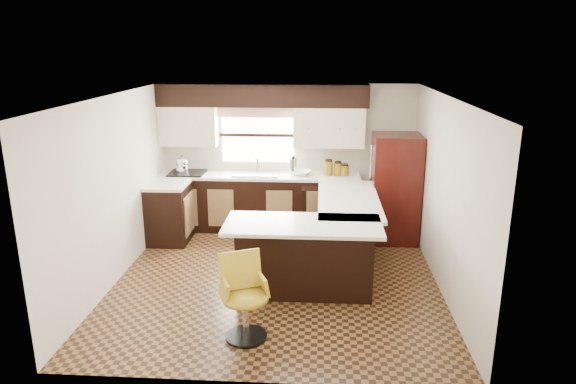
# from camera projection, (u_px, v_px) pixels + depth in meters

# --- Properties ---
(floor) EXTENTS (4.40, 4.40, 0.00)m
(floor) POSITION_uv_depth(u_px,v_px,m) (277.00, 278.00, 6.85)
(floor) COLOR #49301A
(floor) RESTS_ON ground
(ceiling) EXTENTS (4.40, 4.40, 0.00)m
(ceiling) POSITION_uv_depth(u_px,v_px,m) (276.00, 97.00, 6.19)
(ceiling) COLOR silver
(ceiling) RESTS_ON wall_back
(wall_back) EXTENTS (4.40, 0.00, 4.40)m
(wall_back) POSITION_uv_depth(u_px,v_px,m) (288.00, 156.00, 8.63)
(wall_back) COLOR beige
(wall_back) RESTS_ON floor
(wall_front) EXTENTS (4.40, 0.00, 4.40)m
(wall_front) POSITION_uv_depth(u_px,v_px,m) (255.00, 263.00, 4.41)
(wall_front) COLOR beige
(wall_front) RESTS_ON floor
(wall_left) EXTENTS (0.00, 4.40, 4.40)m
(wall_left) POSITION_uv_depth(u_px,v_px,m) (115.00, 189.00, 6.65)
(wall_left) COLOR beige
(wall_left) RESTS_ON floor
(wall_right) EXTENTS (0.00, 4.40, 4.40)m
(wall_right) POSITION_uv_depth(u_px,v_px,m) (444.00, 195.00, 6.39)
(wall_right) COLOR beige
(wall_right) RESTS_ON floor
(base_cab_back) EXTENTS (3.30, 0.60, 0.90)m
(base_cab_back) POSITION_uv_depth(u_px,v_px,m) (260.00, 203.00, 8.58)
(base_cab_back) COLOR black
(base_cab_back) RESTS_ON floor
(base_cab_left) EXTENTS (0.60, 0.70, 0.90)m
(base_cab_left) POSITION_uv_depth(u_px,v_px,m) (169.00, 214.00, 8.04)
(base_cab_left) COLOR black
(base_cab_left) RESTS_ON floor
(counter_back) EXTENTS (3.30, 0.60, 0.04)m
(counter_back) POSITION_uv_depth(u_px,v_px,m) (259.00, 176.00, 8.45)
(counter_back) COLOR silver
(counter_back) RESTS_ON base_cab_back
(counter_left) EXTENTS (0.60, 0.70, 0.04)m
(counter_left) POSITION_uv_depth(u_px,v_px,m) (168.00, 185.00, 7.91)
(counter_left) COLOR silver
(counter_left) RESTS_ON base_cab_left
(soffit) EXTENTS (3.40, 0.35, 0.36)m
(soffit) POSITION_uv_depth(u_px,v_px,m) (262.00, 95.00, 8.20)
(soffit) COLOR black
(soffit) RESTS_ON wall_back
(upper_cab_left) EXTENTS (0.94, 0.35, 0.64)m
(upper_cab_left) POSITION_uv_depth(u_px,v_px,m) (189.00, 126.00, 8.42)
(upper_cab_left) COLOR beige
(upper_cab_left) RESTS_ON wall_back
(upper_cab_right) EXTENTS (1.14, 0.35, 0.64)m
(upper_cab_right) POSITION_uv_depth(u_px,v_px,m) (329.00, 127.00, 8.27)
(upper_cab_right) COLOR beige
(upper_cab_right) RESTS_ON wall_back
(window_pane) EXTENTS (1.20, 0.02, 0.90)m
(window_pane) POSITION_uv_depth(u_px,v_px,m) (258.00, 135.00, 8.54)
(window_pane) COLOR white
(window_pane) RESTS_ON wall_back
(valance) EXTENTS (1.30, 0.06, 0.18)m
(valance) POSITION_uv_depth(u_px,v_px,m) (257.00, 112.00, 8.40)
(valance) COLOR #D19B93
(valance) RESTS_ON wall_back
(sink) EXTENTS (0.75, 0.45, 0.03)m
(sink) POSITION_uv_depth(u_px,v_px,m) (256.00, 174.00, 8.42)
(sink) COLOR #B2B2B7
(sink) RESTS_ON counter_back
(dishwasher) EXTENTS (0.58, 0.03, 0.78)m
(dishwasher) POSITION_uv_depth(u_px,v_px,m) (320.00, 211.00, 8.25)
(dishwasher) COLOR black
(dishwasher) RESTS_ON floor
(cooktop) EXTENTS (0.58, 0.50, 0.02)m
(cooktop) POSITION_uv_depth(u_px,v_px,m) (187.00, 173.00, 8.49)
(cooktop) COLOR black
(cooktop) RESTS_ON counter_back
(peninsula_long) EXTENTS (0.60, 1.95, 0.90)m
(peninsula_long) POSITION_uv_depth(u_px,v_px,m) (344.00, 232.00, 7.27)
(peninsula_long) COLOR black
(peninsula_long) RESTS_ON floor
(peninsula_return) EXTENTS (1.65, 0.60, 0.90)m
(peninsula_return) POSITION_uv_depth(u_px,v_px,m) (305.00, 258.00, 6.37)
(peninsula_return) COLOR black
(peninsula_return) RESTS_ON floor
(counter_pen_long) EXTENTS (0.84, 1.95, 0.04)m
(counter_pen_long) POSITION_uv_depth(u_px,v_px,m) (348.00, 200.00, 7.14)
(counter_pen_long) COLOR silver
(counter_pen_long) RESTS_ON peninsula_long
(counter_pen_return) EXTENTS (1.89, 0.84, 0.04)m
(counter_pen_return) POSITION_uv_depth(u_px,v_px,m) (303.00, 225.00, 6.15)
(counter_pen_return) COLOR silver
(counter_pen_return) RESTS_ON peninsula_return
(refrigerator) EXTENTS (0.73, 0.70, 1.69)m
(refrigerator) POSITION_uv_depth(u_px,v_px,m) (395.00, 188.00, 7.99)
(refrigerator) COLOR #320B08
(refrigerator) RESTS_ON floor
(bar_chair) EXTENTS (0.64, 0.64, 0.91)m
(bar_chair) POSITION_uv_depth(u_px,v_px,m) (245.00, 299.00, 5.34)
(bar_chair) COLOR gold
(bar_chair) RESTS_ON floor
(kettle) EXTENTS (0.21, 0.21, 0.28)m
(kettle) POSITION_uv_depth(u_px,v_px,m) (182.00, 164.00, 8.45)
(kettle) COLOR silver
(kettle) RESTS_ON cooktop
(percolator) EXTENTS (0.13, 0.13, 0.28)m
(percolator) POSITION_uv_depth(u_px,v_px,m) (293.00, 167.00, 8.37)
(percolator) COLOR silver
(percolator) RESTS_ON counter_back
(mixing_bowl) EXTENTS (0.38, 0.38, 0.08)m
(mixing_bowl) POSITION_uv_depth(u_px,v_px,m) (302.00, 173.00, 8.39)
(mixing_bowl) COLOR white
(mixing_bowl) RESTS_ON counter_back
(canister_large) EXTENTS (0.14, 0.14, 0.23)m
(canister_large) POSITION_uv_depth(u_px,v_px,m) (328.00, 168.00, 8.36)
(canister_large) COLOR #795C0E
(canister_large) RESTS_ON counter_back
(canister_med) EXTENTS (0.13, 0.13, 0.21)m
(canister_med) POSITION_uv_depth(u_px,v_px,m) (338.00, 169.00, 8.35)
(canister_med) COLOR #795C0E
(canister_med) RESTS_ON counter_back
(canister_small) EXTENTS (0.14, 0.14, 0.16)m
(canister_small) POSITION_uv_depth(u_px,v_px,m) (344.00, 171.00, 8.35)
(canister_small) COLOR #795C0E
(canister_small) RESTS_ON counter_back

